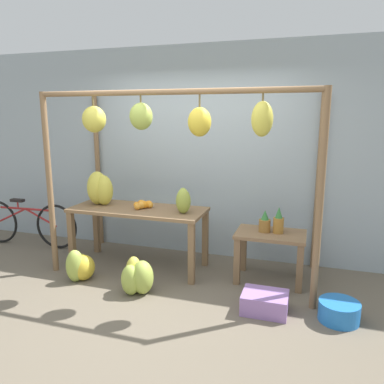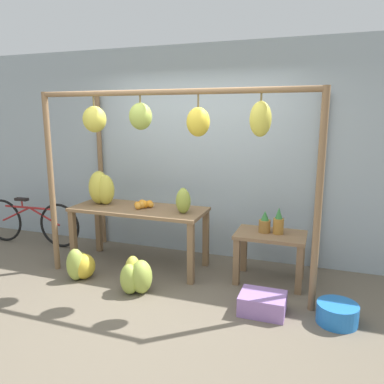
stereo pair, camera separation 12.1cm
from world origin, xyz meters
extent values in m
plane|color=#665B4C|center=(0.00, 0.00, 0.00)|extent=(20.00, 20.00, 0.00)
cube|color=#99A8B2|center=(0.00, 1.60, 1.40)|extent=(8.00, 0.08, 2.80)
cylinder|color=brown|center=(-1.53, 0.44, 1.08)|extent=(0.07, 0.07, 2.17)
cylinder|color=brown|center=(1.53, 0.44, 1.08)|extent=(0.07, 0.07, 2.17)
cylinder|color=brown|center=(-1.53, 1.51, 1.08)|extent=(0.07, 0.07, 2.17)
cylinder|color=brown|center=(1.53, 1.51, 1.08)|extent=(0.07, 0.07, 2.17)
cylinder|color=brown|center=(0.00, 0.44, 2.14)|extent=(3.07, 0.06, 0.06)
cylinder|color=brown|center=(-0.88, 0.44, 2.05)|extent=(0.02, 0.02, 0.10)
ellipsoid|color=gold|center=(-0.88, 0.44, 1.86)|extent=(0.27, 0.24, 0.29)
cylinder|color=brown|center=(-0.31, 0.44, 2.07)|extent=(0.02, 0.02, 0.07)
ellipsoid|color=#9EB247|center=(-0.31, 0.44, 1.89)|extent=(0.25, 0.22, 0.28)
cylinder|color=brown|center=(0.34, 0.44, 2.04)|extent=(0.02, 0.02, 0.12)
ellipsoid|color=gold|center=(0.34, 0.44, 1.84)|extent=(0.24, 0.22, 0.29)
cylinder|color=brown|center=(0.96, 0.44, 2.07)|extent=(0.02, 0.02, 0.07)
ellipsoid|color=gold|center=(0.96, 0.44, 1.87)|extent=(0.21, 0.19, 0.34)
cube|color=brown|center=(-0.59, 0.88, 0.75)|extent=(1.69, 0.67, 0.04)
cube|color=brown|center=(-1.38, 0.59, 0.36)|extent=(0.07, 0.07, 0.73)
cube|color=brown|center=(0.20, 0.59, 0.36)|extent=(0.07, 0.07, 0.73)
cube|color=brown|center=(-1.38, 1.16, 0.36)|extent=(0.07, 0.07, 0.73)
cube|color=brown|center=(0.20, 1.16, 0.36)|extent=(0.07, 0.07, 0.73)
cube|color=brown|center=(1.04, 0.96, 0.56)|extent=(0.79, 0.52, 0.04)
cube|color=brown|center=(0.70, 0.75, 0.27)|extent=(0.07, 0.07, 0.54)
cube|color=brown|center=(1.38, 0.75, 0.27)|extent=(0.07, 0.07, 0.54)
cube|color=brown|center=(0.70, 1.16, 0.27)|extent=(0.07, 0.07, 0.54)
cube|color=brown|center=(1.38, 1.16, 0.27)|extent=(0.07, 0.07, 0.54)
ellipsoid|color=gold|center=(-1.07, 0.90, 0.96)|extent=(0.26, 0.24, 0.39)
ellipsoid|color=gold|center=(-1.18, 0.91, 0.98)|extent=(0.28, 0.31, 0.43)
sphere|color=orange|center=(-0.61, 0.89, 0.81)|extent=(0.08, 0.08, 0.08)
sphere|color=orange|center=(-0.51, 0.90, 0.81)|extent=(0.10, 0.10, 0.10)
sphere|color=orange|center=(-0.55, 0.92, 0.81)|extent=(0.09, 0.09, 0.09)
sphere|color=orange|center=(-0.54, 0.86, 0.81)|extent=(0.09, 0.09, 0.09)
sphere|color=orange|center=(-0.57, 0.94, 0.81)|extent=(0.09, 0.09, 0.09)
sphere|color=orange|center=(-0.48, 0.94, 0.80)|extent=(0.08, 0.08, 0.08)
sphere|color=orange|center=(-0.47, 0.93, 0.81)|extent=(0.09, 0.09, 0.09)
sphere|color=orange|center=(-0.45, 0.93, 0.81)|extent=(0.08, 0.08, 0.08)
sphere|color=orange|center=(-0.56, 0.80, 0.81)|extent=(0.08, 0.08, 0.08)
cylinder|color=#A3702D|center=(1.12, 0.97, 0.67)|extent=(0.12, 0.12, 0.18)
cone|color=#337538|center=(1.12, 0.97, 0.83)|extent=(0.08, 0.08, 0.13)
cylinder|color=olive|center=(0.97, 0.97, 0.66)|extent=(0.13, 0.13, 0.14)
cone|color=#337538|center=(0.97, 0.97, 0.78)|extent=(0.09, 0.09, 0.11)
ellipsoid|color=gold|center=(-1.04, 0.31, 0.15)|extent=(0.34, 0.35, 0.30)
ellipsoid|color=gold|center=(-1.09, 0.35, 0.15)|extent=(0.28, 0.28, 0.30)
ellipsoid|color=#9EB247|center=(-1.10, 0.24, 0.19)|extent=(0.28, 0.28, 0.38)
ellipsoid|color=#9EB247|center=(-0.23, 0.20, 0.19)|extent=(0.33, 0.34, 0.37)
ellipsoid|color=gold|center=(-0.35, 0.24, 0.20)|extent=(0.21, 0.23, 0.39)
ellipsoid|color=#9EB247|center=(-0.34, 0.14, 0.17)|extent=(0.25, 0.24, 0.34)
cube|color=#9970B7|center=(1.08, 0.22, 0.10)|extent=(0.44, 0.34, 0.19)
cylinder|color=blue|center=(1.77, 0.26, 0.10)|extent=(0.38, 0.38, 0.19)
torus|color=black|center=(-3.00, 1.05, 0.33)|extent=(0.66, 0.07, 0.66)
torus|color=black|center=(-2.01, 1.11, 0.33)|extent=(0.66, 0.07, 0.66)
cylinder|color=maroon|center=(-2.51, 1.08, 0.56)|extent=(0.85, 0.08, 0.03)
cylinder|color=maroon|center=(-2.76, 1.07, 0.44)|extent=(0.51, 0.06, 0.26)
cylinder|color=maroon|center=(-2.26, 1.10, 0.44)|extent=(0.51, 0.06, 0.26)
cylinder|color=maroon|center=(-2.63, 1.07, 0.61)|extent=(0.02, 0.02, 0.10)
cube|color=black|center=(-2.63, 1.07, 0.68)|extent=(0.20, 0.09, 0.04)
cylinder|color=maroon|center=(-2.11, 1.10, 0.61)|extent=(0.02, 0.02, 0.10)
ellipsoid|color=#93A33D|center=(0.03, 0.81, 0.91)|extent=(0.20, 0.18, 0.29)
ellipsoid|color=#93A33D|center=(0.01, 0.85, 0.92)|extent=(0.18, 0.20, 0.30)
camera|label=1|loc=(1.43, -3.22, 1.91)|focal=35.00mm
camera|label=2|loc=(1.55, -3.18, 1.91)|focal=35.00mm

